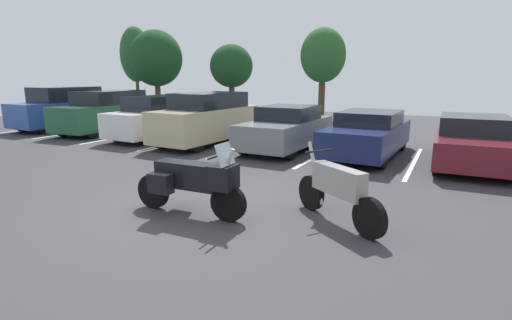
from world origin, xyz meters
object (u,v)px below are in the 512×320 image
object	(u,v)px
motorcycle_touring	(192,181)
car_white	(162,117)
car_green	(105,112)
car_navy	(368,134)
car_blue	(64,108)
car_grey	(287,129)
car_champagne	(207,119)
car_maroon	(472,142)
motorcycle_second	(337,190)

from	to	relation	value
motorcycle_touring	car_white	bearing A→B (deg)	133.82
motorcycle_touring	car_green	xyz separation A→B (m)	(-10.10, 7.08, 0.29)
car_navy	car_white	bearing A→B (deg)	-179.60
motorcycle_touring	car_white	xyz separation A→B (m)	(-6.74, 7.03, 0.22)
car_blue	car_grey	distance (m)	11.94
car_grey	car_navy	distance (m)	2.78
car_navy	car_champagne	bearing A→B (deg)	-176.10
car_grey	car_navy	xyz separation A→B (m)	(2.77, 0.16, -0.02)
car_white	car_navy	xyz separation A→B (m)	(8.49, 0.06, -0.17)
car_white	car_champagne	distance (m)	2.54
car_champagne	car_maroon	bearing A→B (deg)	1.98
car_white	car_navy	size ratio (longest dim) A/B	1.00
motorcycle_second	car_green	xyz separation A→B (m)	(-12.57, 6.21, 0.36)
car_champagne	car_white	bearing A→B (deg)	172.15
motorcycle_touring	car_champagne	distance (m)	7.91
car_champagne	car_green	bearing A→B (deg)	176.13
car_champagne	motorcycle_touring	bearing A→B (deg)	-57.69
motorcycle_touring	car_champagne	world-z (taller)	car_champagne
car_green	car_grey	world-z (taller)	car_green
car_champagne	car_grey	bearing A→B (deg)	4.43
car_grey	car_navy	bearing A→B (deg)	3.29
car_blue	motorcycle_touring	bearing A→B (deg)	-28.67
motorcycle_second	car_maroon	size ratio (longest dim) A/B	0.41
car_navy	car_blue	bearing A→B (deg)	179.97
car_champagne	car_grey	xyz separation A→B (m)	(3.19, 0.25, -0.22)
car_green	car_navy	distance (m)	11.84
car_grey	car_maroon	bearing A→B (deg)	0.61
motorcycle_second	car_white	distance (m)	11.09
car_maroon	car_green	bearing A→B (deg)	179.66
motorcycle_second	car_blue	distance (m)	16.65
motorcycle_touring	motorcycle_second	bearing A→B (deg)	19.26
car_green	car_navy	xyz separation A→B (m)	(11.84, 0.01, -0.23)
motorcycle_second	car_maroon	bearing A→B (deg)	70.03
motorcycle_touring	car_navy	world-z (taller)	car_navy
motorcycle_touring	car_maroon	distance (m)	8.42
motorcycle_touring	car_maroon	size ratio (longest dim) A/B	0.52
car_champagne	car_navy	bearing A→B (deg)	3.90
motorcycle_second	car_blue	xyz separation A→B (m)	(-15.44, 6.23, 0.41)
car_blue	car_grey	size ratio (longest dim) A/B	1.04
motorcycle_second	car_navy	world-z (taller)	car_navy
motorcycle_second	car_blue	bearing A→B (deg)	158.02
car_white	car_navy	bearing A→B (deg)	0.40
motorcycle_second	car_champagne	size ratio (longest dim) A/B	0.39
motorcycle_second	car_grey	size ratio (longest dim) A/B	0.41
car_green	car_white	size ratio (longest dim) A/B	1.00
car_white	motorcycle_touring	bearing A→B (deg)	-46.18
car_maroon	car_navy	bearing A→B (deg)	178.09
car_grey	car_navy	size ratio (longest dim) A/B	0.94
car_blue	car_champagne	bearing A→B (deg)	-2.71
motorcycle_second	car_green	distance (m)	14.02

